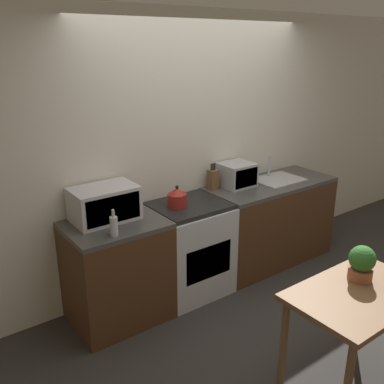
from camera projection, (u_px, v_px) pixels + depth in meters
The scene contains 13 objects.
ground_plane at pixel (274, 319), 3.75m from camera, with size 16.00×16.00×0.00m, color #33302D.
wall_back at pixel (195, 149), 4.22m from camera, with size 10.00×0.06×2.60m.
counter_left_run at pixel (118, 271), 3.64m from camera, with size 0.81×0.62×0.90m.
counter_right_run at pixel (269, 222), 4.66m from camera, with size 1.45×0.62×0.90m.
stove_range at pixel (189, 248), 4.06m from camera, with size 0.69×0.62×0.90m.
kettle at pixel (177, 197), 3.82m from camera, with size 0.18×0.18×0.20m.
microwave at pixel (105, 204), 3.52m from camera, with size 0.53×0.35×0.28m.
bottle at pixel (114, 226), 3.24m from camera, with size 0.06×0.06×0.21m.
knife_block at pixel (213, 179), 4.28m from camera, with size 0.09×0.09×0.27m.
toaster_oven at pixel (237, 175), 4.37m from camera, with size 0.33×0.30×0.24m.
sink_basin at pixel (278, 179), 4.57m from camera, with size 0.52×0.40×0.24m.
dining_table at pixel (358, 304), 2.89m from camera, with size 0.98×0.62×0.73m.
potted_plant at pixel (362, 263), 2.96m from camera, with size 0.18×0.18×0.25m.
Camera 1 is at (-2.46, -2.13, 2.29)m, focal length 40.00 mm.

